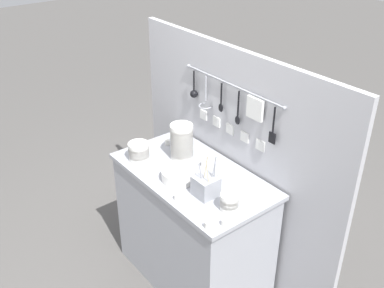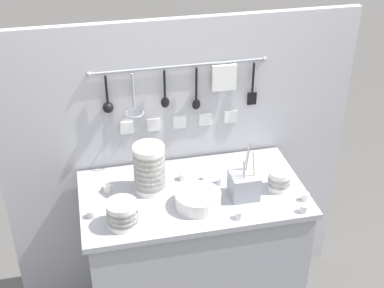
% 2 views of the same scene
% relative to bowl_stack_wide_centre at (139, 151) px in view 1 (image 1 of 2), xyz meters
% --- Properties ---
extents(ground_plane, '(20.00, 20.00, 0.00)m').
position_rel_bowl_stack_wide_centre_xyz_m(ground_plane, '(0.37, 0.18, -1.00)').
color(ground_plane, '#514F4C').
extents(counter, '(1.13, 0.63, 0.93)m').
position_rel_bowl_stack_wide_centre_xyz_m(counter, '(0.37, 0.18, -0.53)').
color(counter, '#9EA0A8').
rests_on(counter, ground).
extents(back_wall, '(1.93, 0.11, 1.73)m').
position_rel_bowl_stack_wide_centre_xyz_m(back_wall, '(0.37, 0.53, -0.13)').
color(back_wall, '#B2B2B7').
rests_on(back_wall, ground).
extents(bowl_stack_wide_centre, '(0.14, 0.14, 0.13)m').
position_rel_bowl_stack_wide_centre_xyz_m(bowl_stack_wide_centre, '(0.00, 0.00, 0.00)').
color(bowl_stack_wide_centre, silver).
rests_on(bowl_stack_wide_centre, counter).
extents(bowl_stack_short_front, '(0.16, 0.16, 0.26)m').
position_rel_bowl_stack_wide_centre_xyz_m(bowl_stack_short_front, '(0.17, 0.25, 0.06)').
color(bowl_stack_short_front, silver).
rests_on(bowl_stack_short_front, counter).
extents(bowl_stack_tall_left, '(0.11, 0.11, 0.11)m').
position_rel_bowl_stack_wide_centre_xyz_m(bowl_stack_tall_left, '(0.80, 0.11, -0.01)').
color(bowl_stack_tall_left, silver).
rests_on(bowl_stack_tall_left, counter).
extents(plate_stack, '(0.22, 0.22, 0.07)m').
position_rel_bowl_stack_wide_centre_xyz_m(plate_stack, '(0.37, 0.07, -0.03)').
color(plate_stack, silver).
rests_on(plate_stack, counter).
extents(steel_mixing_bowl, '(0.10, 0.10, 0.04)m').
position_rel_bowl_stack_wide_centre_xyz_m(steel_mixing_bowl, '(0.49, 0.24, -0.04)').
color(steel_mixing_bowl, '#93969E').
rests_on(steel_mixing_bowl, counter).
extents(cutlery_caddy, '(0.14, 0.14, 0.28)m').
position_rel_bowl_stack_wide_centre_xyz_m(cutlery_caddy, '(0.61, 0.10, 0.00)').
color(cutlery_caddy, '#93969E').
rests_on(cutlery_caddy, counter).
extents(cup_back_left, '(0.04, 0.04, 0.04)m').
position_rel_bowl_stack_wide_centre_xyz_m(cup_back_left, '(0.54, -0.07, -0.04)').
color(cup_back_left, silver).
rests_on(cup_back_left, counter).
extents(cup_by_caddy, '(0.04, 0.04, 0.04)m').
position_rel_bowl_stack_wide_centre_xyz_m(cup_by_caddy, '(-0.14, 0.09, -0.04)').
color(cup_by_caddy, silver).
rests_on(cup_by_caddy, counter).
extents(cup_edge_far, '(0.04, 0.04, 0.04)m').
position_rel_bowl_stack_wide_centre_xyz_m(cup_edge_far, '(0.34, 0.30, -0.04)').
color(cup_edge_far, silver).
rests_on(cup_edge_far, counter).
extents(cup_back_right, '(0.04, 0.04, 0.04)m').
position_rel_bowl_stack_wide_centre_xyz_m(cup_back_right, '(0.90, -0.00, -0.04)').
color(cup_back_right, silver).
rests_on(cup_back_right, counter).
extents(cup_mid_row, '(0.04, 0.04, 0.04)m').
position_rel_bowl_stack_wide_centre_xyz_m(cup_mid_row, '(0.86, -0.09, -0.04)').
color(cup_mid_row, silver).
rests_on(cup_mid_row, counter).
extents(cup_edge_near, '(0.04, 0.04, 0.04)m').
position_rel_bowl_stack_wide_centre_xyz_m(cup_edge_near, '(-0.05, 0.28, -0.04)').
color(cup_edge_near, silver).
rests_on(cup_edge_near, counter).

